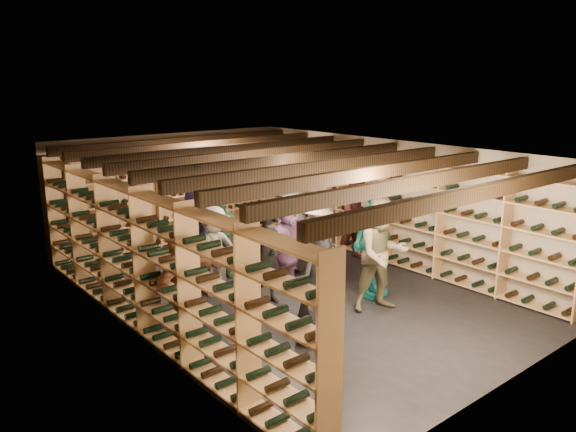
# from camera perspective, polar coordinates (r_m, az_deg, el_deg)

# --- Properties ---
(ground) EXTENTS (8.00, 8.00, 0.00)m
(ground) POSITION_cam_1_polar(r_m,az_deg,el_deg) (9.75, -0.17, -7.56)
(ground) COLOR black
(ground) RESTS_ON ground
(walls) EXTENTS (5.52, 8.02, 2.40)m
(walls) POSITION_cam_1_polar(r_m,az_deg,el_deg) (9.38, -0.17, -0.72)
(walls) COLOR tan
(walls) RESTS_ON ground
(ceiling) EXTENTS (5.50, 8.00, 0.01)m
(ceiling) POSITION_cam_1_polar(r_m,az_deg,el_deg) (9.15, -0.18, 6.57)
(ceiling) COLOR beige
(ceiling) RESTS_ON walls
(ceiling_joists) EXTENTS (5.40, 7.12, 0.18)m
(ceiling_joists) POSITION_cam_1_polar(r_m,az_deg,el_deg) (9.17, -0.18, 5.71)
(ceiling_joists) COLOR black
(ceiling_joists) RESTS_ON ground
(wine_rack_left) EXTENTS (0.32, 7.50, 2.15)m
(wine_rack_left) POSITION_cam_1_polar(r_m,az_deg,el_deg) (8.10, -14.43, -4.46)
(wine_rack_left) COLOR tan
(wine_rack_left) RESTS_ON ground
(wine_rack_right) EXTENTS (0.32, 7.50, 2.15)m
(wine_rack_right) POSITION_cam_1_polar(r_m,az_deg,el_deg) (11.17, 10.09, 0.78)
(wine_rack_right) COLOR tan
(wine_rack_right) RESTS_ON ground
(wine_rack_back) EXTENTS (4.70, 0.30, 2.15)m
(wine_rack_back) POSITION_cam_1_polar(r_m,az_deg,el_deg) (12.53, -11.34, 2.14)
(wine_rack_back) COLOR tan
(wine_rack_back) RESTS_ON ground
(crate_stack_left) EXTENTS (0.56, 0.42, 0.51)m
(crate_stack_left) POSITION_cam_1_polar(r_m,az_deg,el_deg) (11.21, -7.48, -3.41)
(crate_stack_left) COLOR tan
(crate_stack_left) RESTS_ON ground
(crate_stack_right) EXTENTS (0.51, 0.34, 0.51)m
(crate_stack_right) POSITION_cam_1_polar(r_m,az_deg,el_deg) (11.54, -0.98, -2.79)
(crate_stack_right) COLOR tan
(crate_stack_right) RESTS_ON ground
(crate_loose) EXTENTS (0.51, 0.34, 0.17)m
(crate_loose) POSITION_cam_1_polar(r_m,az_deg,el_deg) (11.27, -4.17, -4.15)
(crate_loose) COLOR tan
(crate_loose) RESTS_ON ground
(person_0) EXTENTS (0.99, 0.82, 1.73)m
(person_0) POSITION_cam_1_polar(r_m,az_deg,el_deg) (7.68, 2.78, -6.71)
(person_0) COLOR black
(person_0) RESTS_ON ground
(person_1) EXTENTS (0.59, 0.40, 1.60)m
(person_1) POSITION_cam_1_polar(r_m,az_deg,el_deg) (8.96, -2.19, -4.09)
(person_1) COLOR black
(person_1) RESTS_ON ground
(person_2) EXTENTS (1.06, 0.95, 1.80)m
(person_2) POSITION_cam_1_polar(r_m,az_deg,el_deg) (8.82, 9.55, -3.89)
(person_2) COLOR brown
(person_2) RESTS_ON ground
(person_3) EXTENTS (1.08, 0.81, 1.48)m
(person_3) POSITION_cam_1_polar(r_m,az_deg,el_deg) (9.94, 3.03, -2.62)
(person_3) COLOR beige
(person_3) RESTS_ON ground
(person_4) EXTENTS (1.19, 0.72, 1.89)m
(person_4) POSITION_cam_1_polar(r_m,az_deg,el_deg) (9.31, 8.62, -2.60)
(person_4) COLOR #178581
(person_4) RESTS_ON ground
(person_5) EXTENTS (1.52, 1.02, 1.57)m
(person_5) POSITION_cam_1_polar(r_m,az_deg,el_deg) (8.12, -10.56, -6.37)
(person_5) COLOR brown
(person_5) RESTS_ON ground
(person_6) EXTENTS (1.03, 0.86, 1.80)m
(person_6) POSITION_cam_1_polar(r_m,az_deg,el_deg) (9.82, -9.03, -2.04)
(person_6) COLOR #241E4E
(person_6) RESTS_ON ground
(person_7) EXTENTS (0.65, 0.56, 1.52)m
(person_7) POSITION_cam_1_polar(r_m,az_deg,el_deg) (10.90, 4.15, -1.08)
(person_7) COLOR gray
(person_7) RESTS_ON ground
(person_8) EXTENTS (0.95, 0.82, 1.68)m
(person_8) POSITION_cam_1_polar(r_m,az_deg,el_deg) (11.22, 7.06, -0.29)
(person_8) COLOR #421A19
(person_8) RESTS_ON ground
(person_9) EXTENTS (1.12, 0.89, 1.52)m
(person_9) POSITION_cam_1_polar(r_m,az_deg,el_deg) (9.39, -7.50, -3.61)
(person_9) COLOR #AEAC9F
(person_9) RESTS_ON ground
(person_10) EXTENTS (0.98, 0.66, 1.55)m
(person_10) POSITION_cam_1_polar(r_m,az_deg,el_deg) (10.24, -6.87, -2.03)
(person_10) COLOR #22452A
(person_10) RESTS_ON ground
(person_11) EXTENTS (1.55, 0.73, 1.61)m
(person_11) POSITION_cam_1_polar(r_m,az_deg,el_deg) (9.68, -0.00, -2.68)
(person_11) COLOR #825784
(person_11) RESTS_ON ground
(person_12) EXTENTS (0.85, 0.63, 1.57)m
(person_12) POSITION_cam_1_polar(r_m,az_deg,el_deg) (10.48, 0.44, -1.50)
(person_12) COLOR #38373D
(person_12) RESTS_ON ground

